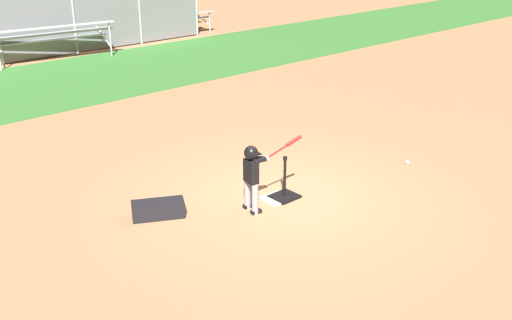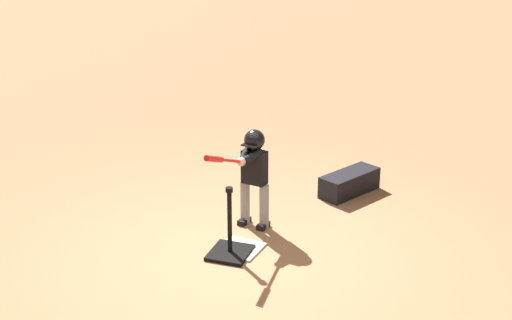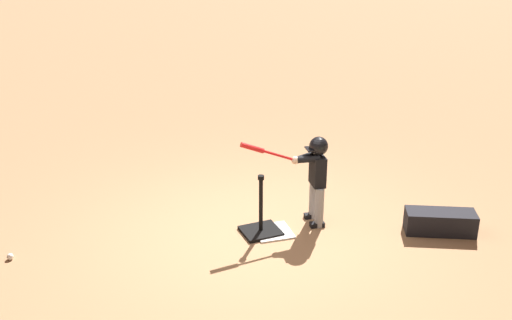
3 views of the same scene
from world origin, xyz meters
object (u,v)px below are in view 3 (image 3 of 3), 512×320
(batting_tee, at_px, (261,225))
(equipment_bag, at_px, (440,222))
(baseball, at_px, (10,257))
(batter_child, at_px, (315,169))

(batting_tee, relative_size, equipment_bag, 0.91)
(batting_tee, bearing_deg, baseball, -10.33)
(batter_child, distance_m, baseball, 3.69)
(batting_tee, xyz_separation_m, baseball, (2.87, -0.52, -0.06))
(batting_tee, height_order, batter_child, batter_child)
(batting_tee, height_order, equipment_bag, batting_tee)
(batting_tee, distance_m, baseball, 2.92)
(batter_child, bearing_deg, batting_tee, -0.30)
(equipment_bag, bearing_deg, baseball, 12.40)
(batter_child, height_order, baseball, batter_child)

